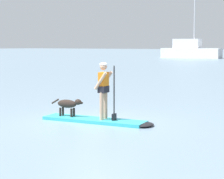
% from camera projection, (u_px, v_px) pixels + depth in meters
% --- Properties ---
extents(ground_plane, '(400.00, 400.00, 0.00)m').
position_uv_depth(ground_plane, '(94.00, 122.00, 12.64)').
color(ground_plane, gray).
extents(paddleboard, '(3.61, 1.20, 0.10)m').
position_uv_depth(paddleboard, '(101.00, 121.00, 12.54)').
color(paddleboard, '#33B2BF').
rests_on(paddleboard, ground_plane).
extents(person_paddler, '(0.64, 0.52, 1.71)m').
position_uv_depth(person_paddler, '(104.00, 87.00, 12.37)').
color(person_paddler, tan).
rests_on(person_paddler, paddleboard).
extents(dog, '(1.14, 0.31, 0.57)m').
position_uv_depth(dog, '(68.00, 104.00, 12.98)').
color(dog, '#2D231E').
rests_on(dog, paddleboard).
extents(moored_boat_far_port, '(10.60, 3.67, 12.15)m').
position_uv_depth(moored_boat_far_port, '(190.00, 51.00, 73.33)').
color(moored_boat_far_port, white).
rests_on(moored_boat_far_port, ground_plane).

